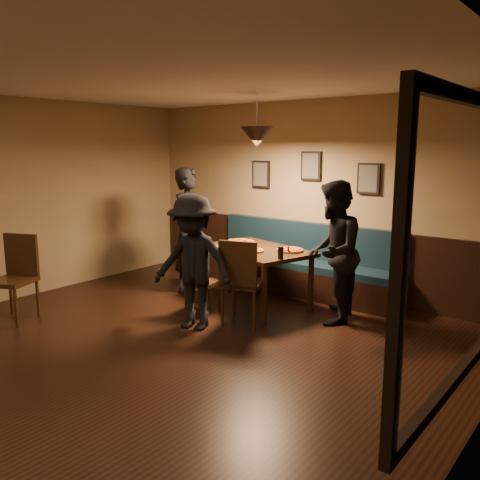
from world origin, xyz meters
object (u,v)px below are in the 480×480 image
at_px(soda_glass, 281,253).
at_px(chair_near_left, 203,281).
at_px(cafe_chair_far, 11,279).
at_px(tabasco_bottle, 288,249).
at_px(dining_table, 256,277).
at_px(chair_near_right, 244,281).
at_px(booth_bench, 299,259).
at_px(diner_front, 193,263).
at_px(diner_left, 190,230).
at_px(diner_right, 333,252).

bearing_deg(soda_glass, chair_near_left, -159.03).
relative_size(soda_glass, cafe_chair_far, 0.14).
height_order(tabasco_bottle, cafe_chair_far, cafe_chair_far).
relative_size(dining_table, chair_near_right, 1.39).
xyz_separation_m(dining_table, chair_near_left, (-0.36, -0.68, 0.03)).
relative_size(booth_bench, diner_front, 1.89).
xyz_separation_m(booth_bench, tabasco_bottle, (0.38, -0.88, 0.34)).
xyz_separation_m(chair_near_left, tabasco_bottle, (0.88, 0.66, 0.42)).
bearing_deg(chair_near_left, diner_left, 132.41).
xyz_separation_m(diner_right, tabasco_bottle, (-0.58, -0.09, -0.03)).
distance_m(chair_near_left, tabasco_bottle, 1.18).
xyz_separation_m(dining_table, diner_right, (1.10, 0.08, 0.48)).
height_order(diner_right, cafe_chair_far, diner_right).
height_order(chair_near_left, soda_glass, soda_glass).
relative_size(chair_near_left, chair_near_right, 0.80).
relative_size(diner_right, diner_front, 1.09).
bearing_deg(booth_bench, chair_near_right, -83.77).
bearing_deg(diner_right, tabasco_bottle, -99.81).
xyz_separation_m(diner_right, soda_glass, (-0.50, -0.39, -0.01)).
xyz_separation_m(chair_near_left, diner_front, (0.31, -0.48, 0.37)).
bearing_deg(cafe_chair_far, soda_glass, -164.64).
distance_m(chair_near_left, cafe_chair_far, 2.34).
relative_size(booth_bench, tabasco_bottle, 25.93).
distance_m(booth_bench, cafe_chair_far, 3.86).
height_order(booth_bench, diner_right, diner_right).
xyz_separation_m(booth_bench, soda_glass, (0.46, -1.17, 0.36)).
bearing_deg(diner_left, soda_glass, -107.70).
bearing_deg(chair_near_right, cafe_chair_far, -161.88).
height_order(chair_near_right, cafe_chair_far, cafe_chair_far).
bearing_deg(chair_near_right, booth_bench, 77.47).
height_order(dining_table, soda_glass, soda_glass).
xyz_separation_m(dining_table, diner_left, (-1.19, -0.04, 0.52)).
xyz_separation_m(diner_left, diner_front, (1.14, -1.12, -0.12)).
xyz_separation_m(dining_table, tabasco_bottle, (0.52, -0.02, 0.45)).
height_order(chair_near_left, diner_left, diner_left).
bearing_deg(diner_right, diner_left, -106.00).
height_order(diner_left, diner_front, diner_left).
bearing_deg(dining_table, diner_left, -163.00).
distance_m(tabasco_bottle, cafe_chair_far, 3.44).
xyz_separation_m(chair_near_left, diner_right, (1.46, 0.76, 0.45)).
xyz_separation_m(soda_glass, cafe_chair_far, (-2.57, -2.06, -0.33)).
bearing_deg(dining_table, tabasco_bottle, 13.13).
relative_size(chair_near_right, diner_right, 0.61).
distance_m(chair_near_right, tabasco_bottle, 0.75).
bearing_deg(diner_front, soda_glass, 40.04).
height_order(booth_bench, diner_front, diner_front).
bearing_deg(booth_bench, diner_front, -95.35).
relative_size(booth_bench, chair_near_right, 2.84).
relative_size(diner_left, cafe_chair_far, 1.73).
bearing_deg(cafe_chair_far, chair_near_left, -156.94).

